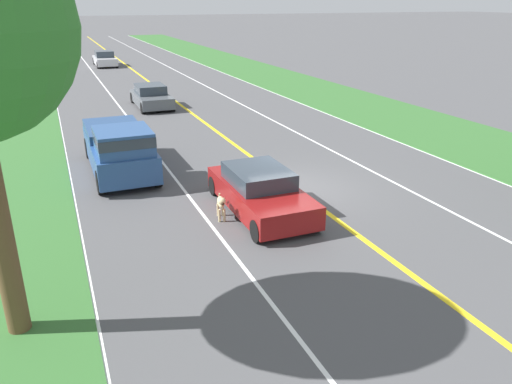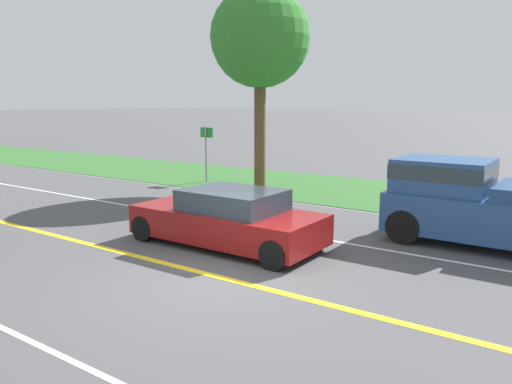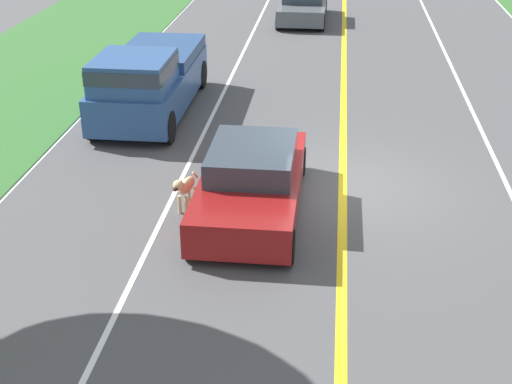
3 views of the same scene
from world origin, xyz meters
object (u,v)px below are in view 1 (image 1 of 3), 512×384
(ego_car, at_px, (260,192))
(dog, at_px, (221,203))
(pickup_truck, at_px, (119,147))
(car_trailing_near, at_px, (151,97))
(car_trailing_far, at_px, (59,44))
(car_trailing_mid, at_px, (105,59))

(ego_car, height_order, dog, ego_car)
(pickup_truck, bearing_deg, car_trailing_near, -106.47)
(ego_car, height_order, car_trailing_near, ego_car)
(dog, xyz_separation_m, car_trailing_near, (-1.39, -17.07, 0.09))
(dog, height_order, car_trailing_far, car_trailing_far)
(ego_car, relative_size, pickup_truck, 0.82)
(pickup_truck, bearing_deg, car_trailing_mid, -95.58)
(pickup_truck, height_order, car_trailing_far, pickup_truck)
(car_trailing_mid, relative_size, car_trailing_far, 0.96)
(car_trailing_mid, bearing_deg, dog, 88.28)
(car_trailing_near, relative_size, car_trailing_far, 0.92)
(ego_car, bearing_deg, car_trailing_mid, -89.78)
(car_trailing_far, bearing_deg, pickup_truck, 90.16)
(car_trailing_mid, bearing_deg, car_trailing_near, 90.65)
(dog, distance_m, car_trailing_near, 17.13)
(pickup_truck, relative_size, car_trailing_far, 1.18)
(ego_car, height_order, car_trailing_mid, car_trailing_mid)
(ego_car, xyz_separation_m, car_trailing_far, (3.51, -58.53, 0.03))
(ego_car, height_order, car_trailing_far, car_trailing_far)
(car_trailing_far, bearing_deg, dog, 92.16)
(ego_car, xyz_separation_m, car_trailing_near, (-0.09, -16.88, -0.01))
(ego_car, distance_m, car_trailing_far, 58.64)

